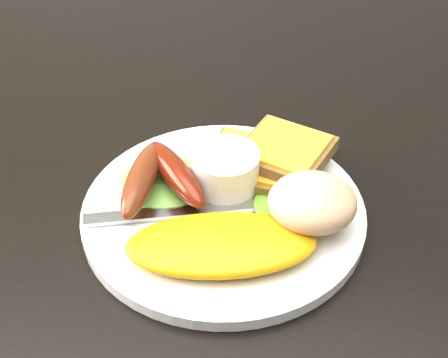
% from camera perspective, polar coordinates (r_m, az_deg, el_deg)
% --- Properties ---
extents(dining_table, '(1.20, 0.80, 0.04)m').
position_cam_1_polar(dining_table, '(0.61, 10.16, 2.07)').
color(dining_table, black).
rests_on(dining_table, ground).
extents(plate, '(0.23, 0.23, 0.01)m').
position_cam_1_polar(plate, '(0.51, -0.05, -2.98)').
color(plate, white).
rests_on(plate, dining_table).
extents(lettuce_left, '(0.08, 0.08, 0.01)m').
position_cam_1_polar(lettuce_left, '(0.52, -5.36, -0.21)').
color(lettuce_left, olive).
rests_on(lettuce_left, plate).
extents(lettuce_right, '(0.08, 0.08, 0.01)m').
position_cam_1_polar(lettuce_right, '(0.50, 6.45, -2.51)').
color(lettuce_right, '#57841B').
rests_on(lettuce_right, plate).
extents(omelette, '(0.15, 0.08, 0.02)m').
position_cam_1_polar(omelette, '(0.46, -0.22, -5.99)').
color(omelette, orange).
rests_on(omelette, plate).
extents(sausage_a, '(0.03, 0.10, 0.02)m').
position_cam_1_polar(sausage_a, '(0.50, -7.55, 0.02)').
color(sausage_a, brown).
rests_on(sausage_a, lettuce_left).
extents(sausage_b, '(0.07, 0.09, 0.02)m').
position_cam_1_polar(sausage_b, '(0.50, -4.42, 0.52)').
color(sausage_b, '#601004').
rests_on(sausage_b, lettuce_left).
extents(ramekin, '(0.07, 0.07, 0.03)m').
position_cam_1_polar(ramekin, '(0.51, 0.08, 0.83)').
color(ramekin, white).
rests_on(ramekin, plate).
extents(toast_a, '(0.09, 0.09, 0.01)m').
position_cam_1_polar(toast_a, '(0.54, 2.35, 1.47)').
color(toast_a, brown).
rests_on(toast_a, plate).
extents(toast_b, '(0.09, 0.09, 0.01)m').
position_cam_1_polar(toast_b, '(0.53, 5.59, 2.49)').
color(toast_b, olive).
rests_on(toast_b, toast_a).
extents(potato_salad, '(0.07, 0.07, 0.04)m').
position_cam_1_polar(potato_salad, '(0.48, 8.08, -2.12)').
color(potato_salad, beige).
rests_on(potato_salad, lettuce_right).
extents(fork, '(0.15, 0.04, 0.00)m').
position_cam_1_polar(fork, '(0.50, -4.09, -3.01)').
color(fork, '#ADAFB7').
rests_on(fork, plate).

